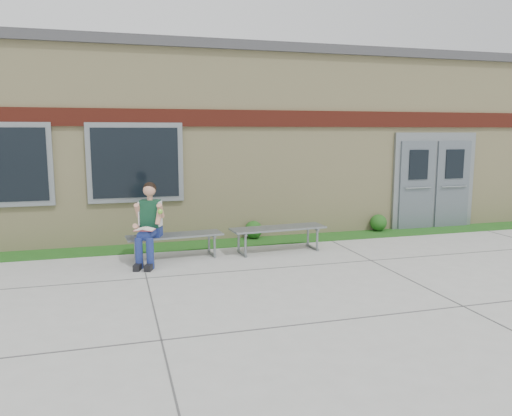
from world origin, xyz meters
name	(u,v)px	position (x,y,z in m)	size (l,w,h in m)	color
ground	(332,272)	(0.00, 0.00, 0.00)	(80.00, 80.00, 0.00)	#9E9E99
grass_strip	(282,240)	(0.00, 2.60, 0.01)	(16.00, 0.80, 0.02)	#144D16
school_building	(242,140)	(0.00, 5.99, 2.10)	(16.20, 6.22, 4.20)	beige
bench_left	(175,240)	(-2.40, 1.64, 0.35)	(1.78, 0.63, 0.45)	gray
bench_right	(278,233)	(-0.40, 1.64, 0.37)	(1.89, 0.65, 0.48)	gray
girl	(149,223)	(-2.88, 1.43, 0.74)	(0.62, 0.94, 1.44)	navy
shrub_mid	(254,230)	(-0.56, 2.85, 0.21)	(0.38, 0.38, 0.38)	#144D16
shrub_east	(378,223)	(2.48, 2.85, 0.21)	(0.39, 0.39, 0.39)	#144D16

